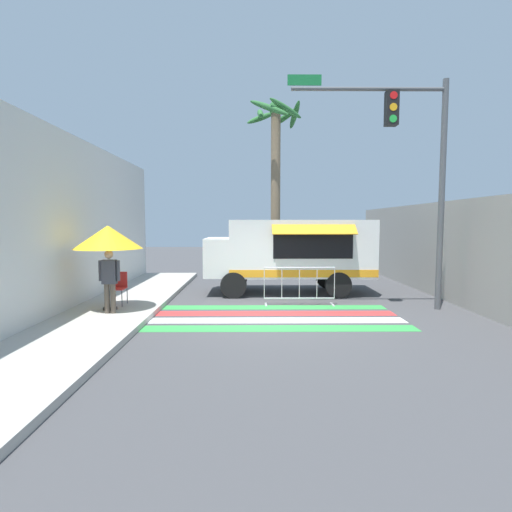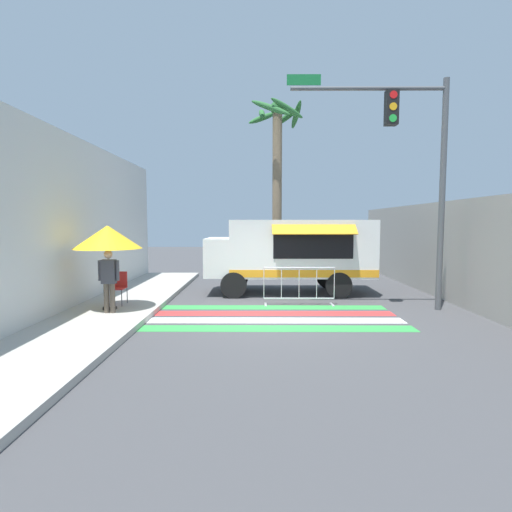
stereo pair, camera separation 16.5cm
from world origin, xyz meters
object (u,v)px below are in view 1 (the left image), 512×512
Objects in this scene: barricade_front at (299,286)px; palm_tree at (276,163)px; patio_umbrella at (108,237)px; traffic_signal_pole at (413,152)px; vendor_person at (109,278)px; food_truck at (288,250)px; folding_chair at (117,285)px.

palm_tree reaches higher than barricade_front.
barricade_front is (5.08, 1.20, -1.46)m from patio_umbrella.
vendor_person is at bearing -172.55° from traffic_signal_pole.
traffic_signal_pole reaches higher than vendor_person.
palm_tree is (-3.35, 6.27, 0.65)m from traffic_signal_pole.
food_truck is 0.74× the size of palm_tree.
patio_umbrella is (-8.04, -0.62, -2.27)m from traffic_signal_pole.
folding_chair is at bearing 92.07° from patio_umbrella.
traffic_signal_pole reaches higher than food_truck.
food_truck reaches higher than folding_chair.
folding_chair is (-4.93, -2.61, -0.79)m from food_truck.
food_truck is at bearing 49.61° from folding_chair.
barricade_front is (4.92, 1.61, -0.47)m from vendor_person.
palm_tree is at bearing 118.09° from traffic_signal_pole.
palm_tree is (4.69, 6.89, 2.92)m from patio_umbrella.
barricade_front is (5.10, 0.55, -0.12)m from folding_chair.
traffic_signal_pole is at bearing -61.91° from palm_tree.
palm_tree reaches higher than vendor_person.
palm_tree is at bearing 93.84° from barricade_front.
vendor_person is at bearing -58.79° from folding_chair.
barricade_front is (-2.96, 0.58, -3.73)m from traffic_signal_pole.
palm_tree is at bearing 74.59° from folding_chair.
barricade_front is at bearing -86.16° from palm_tree.
barricade_front is at bearing 168.89° from traffic_signal_pole.
folding_chair is at bearing 179.74° from traffic_signal_pole.
palm_tree reaches higher than food_truck.
palm_tree reaches higher than patio_umbrella.
traffic_signal_pole is 2.88× the size of patio_umbrella.
vendor_person is 0.21× the size of palm_tree.
folding_chair is 0.57× the size of vendor_person.
vendor_person is 9.45m from palm_tree.
traffic_signal_pole reaches higher than folding_chair.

